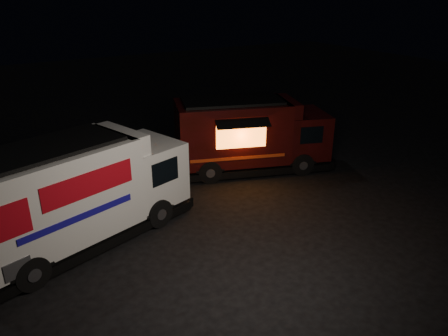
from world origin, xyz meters
TOP-DOWN VIEW (x-y plane):
  - ground at (0.00, 0.00)m, footprint 80.00×80.00m
  - white_truck at (-3.28, 1.72)m, footprint 8.14×4.79m
  - red_truck at (4.83, 3.83)m, footprint 7.49×4.79m

SIDE VIEW (x-z plane):
  - ground at x=0.00m, z-range 0.00..0.00m
  - red_truck at x=4.83m, z-range 0.00..3.27m
  - white_truck at x=-3.28m, z-range 0.00..3.49m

